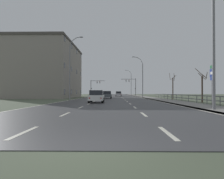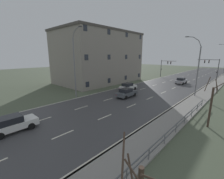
% 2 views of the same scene
% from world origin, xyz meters
% --- Properties ---
extents(ground_plane, '(160.00, 160.00, 0.12)m').
position_xyz_m(ground_plane, '(0.00, 48.00, -0.06)').
color(ground_plane, '#4C5642').
extents(road_asphalt_strip, '(14.00, 120.00, 0.03)m').
position_xyz_m(road_asphalt_strip, '(0.00, 60.00, 0.01)').
color(road_asphalt_strip, '#3D3D3F').
rests_on(road_asphalt_strip, ground).
extents(sidewalk_right, '(3.00, 120.00, 0.12)m').
position_xyz_m(sidewalk_right, '(8.43, 60.00, 0.06)').
color(sidewalk_right, gray).
rests_on(sidewalk_right, ground).
extents(guardrail, '(0.07, 37.85, 1.00)m').
position_xyz_m(guardrail, '(9.85, 22.05, 0.71)').
color(guardrail, '#515459').
rests_on(guardrail, ground).
extents(street_lamp_foreground, '(2.70, 0.24, 10.94)m').
position_xyz_m(street_lamp_foreground, '(7.42, 9.72, 5.33)').
color(street_lamp_foreground, slate).
rests_on(street_lamp_foreground, ground).
extents(street_lamp_midground, '(2.73, 0.24, 10.38)m').
position_xyz_m(street_lamp_midground, '(7.41, 46.38, 5.05)').
color(street_lamp_midground, slate).
rests_on(street_lamp_midground, ground).
extents(street_lamp_distant, '(2.68, 0.24, 11.02)m').
position_xyz_m(street_lamp_distant, '(7.43, 83.03, 5.37)').
color(street_lamp_distant, slate).
rests_on(street_lamp_distant, ground).
extents(street_lamp_left_bank, '(2.47, 0.24, 11.43)m').
position_xyz_m(street_lamp_left_bank, '(-7.46, 31.71, 5.60)').
color(street_lamp_left_bank, slate).
rests_on(street_lamp_left_bank, ground).
extents(highway_sign, '(0.09, 0.68, 3.52)m').
position_xyz_m(highway_sign, '(8.39, 11.63, 2.26)').
color(highway_sign, slate).
rests_on(highway_sign, ground).
extents(traffic_signal_right, '(5.31, 0.36, 6.21)m').
position_xyz_m(traffic_signal_right, '(6.61, 66.70, 4.28)').
color(traffic_signal_right, '#38383A').
rests_on(traffic_signal_right, ground).
extents(traffic_signal_left, '(4.96, 0.36, 5.60)m').
position_xyz_m(traffic_signal_left, '(-6.65, 65.84, 3.87)').
color(traffic_signal_left, '#38383A').
rests_on(traffic_signal_left, ground).
extents(car_near_right, '(1.85, 4.11, 1.57)m').
position_xyz_m(car_near_right, '(-1.04, 37.62, 0.80)').
color(car_near_right, '#474C51').
rests_on(car_near_right, ground).
extents(car_distant, '(1.88, 4.12, 1.57)m').
position_xyz_m(car_distant, '(-1.71, 20.69, 0.80)').
color(car_distant, silver).
rests_on(car_distant, ground).
extents(car_near_left, '(1.85, 4.11, 1.57)m').
position_xyz_m(car_near_left, '(1.66, 57.29, 0.80)').
color(car_near_left, '#B7B7BC').
rests_on(car_near_left, ground).
extents(car_far_right, '(1.89, 4.13, 1.57)m').
position_xyz_m(car_far_right, '(-3.91, 41.93, 0.80)').
color(car_far_right, silver).
rests_on(car_far_right, ground).
extents(brick_building, '(13.89, 21.91, 13.21)m').
position_xyz_m(brick_building, '(-16.39, 45.35, 6.62)').
color(brick_building, gray).
rests_on(brick_building, ground).
extents(bare_tree_near, '(1.51, 1.30, 4.43)m').
position_xyz_m(bare_tree_near, '(11.81, 21.38, 2.00)').
color(bare_tree_near, '#423328').
rests_on(bare_tree_near, ground).
extents(bare_tree_mid, '(1.42, 1.32, 5.04)m').
position_xyz_m(bare_tree_mid, '(11.78, 34.43, 2.37)').
color(bare_tree_mid, '#423328').
rests_on(bare_tree_mid, ground).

